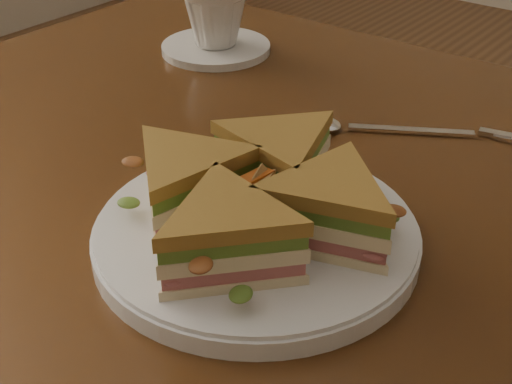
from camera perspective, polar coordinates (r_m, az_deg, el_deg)
table at (r=0.69m, az=7.34°, el=-8.28°), size 1.20×0.80×0.75m
plate at (r=0.58m, az=0.00°, el=-3.54°), size 0.26×0.26×0.02m
sandwich_wedges at (r=0.56m, az=0.00°, el=-0.44°), size 0.27×0.27×0.06m
crisps_mound at (r=0.56m, az=0.00°, el=-0.78°), size 0.09×0.09×0.05m
spoon at (r=0.76m, az=6.88°, el=5.30°), size 0.16×0.10×0.01m
saucer at (r=0.96m, az=-3.22°, el=11.44°), size 0.14×0.14×0.01m
coffee_cup at (r=0.95m, az=-3.31°, el=14.03°), size 0.11×0.11×0.08m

